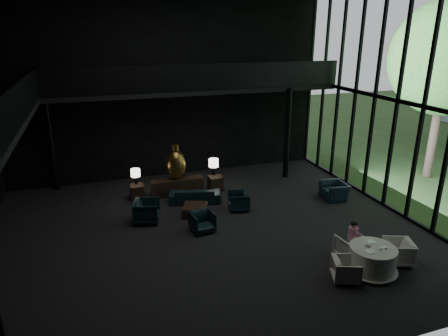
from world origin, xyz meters
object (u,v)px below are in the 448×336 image
object	(u,v)px
bronze_urn	(176,164)
side_table_left	(137,192)
side_table_right	(215,183)
sofa	(195,193)
lounge_armchair_south	(202,221)
dining_table	(372,261)
console	(177,187)
dining_chair_west	(346,269)
lounge_armchair_west	(147,209)
table_lamp_right	(214,164)
lounge_armchair_east	(239,201)
coffee_table	(195,210)
dining_chair_north	(351,246)
child	(353,231)
table_lamp_left	(136,173)
window_armchair	(334,189)
dining_chair_east	(398,251)

from	to	relation	value
bronze_urn	side_table_left	world-z (taller)	bronze_urn
side_table_right	sofa	xyz separation A→B (m)	(-1.11, -0.89, 0.06)
side_table_right	lounge_armchair_south	distance (m)	3.61
sofa	dining_table	size ratio (longest dim) A/B	1.31
console	lounge_armchair_south	world-z (taller)	lounge_armchair_south
side_table_right	dining_chair_west	bearing A→B (deg)	-78.85
console	lounge_armchair_west	size ratio (longest dim) A/B	2.17
sofa	side_table_left	bearing A→B (deg)	-11.33
table_lamp_right	dining_chair_west	distance (m)	7.56
console	lounge_armchair_south	bearing A→B (deg)	-87.94
table_lamp_right	lounge_armchair_east	xyz separation A→B (m)	(0.25, -2.33, -0.73)
coffee_table	dining_chair_north	size ratio (longest dim) A/B	1.13
side_table_left	console	bearing A→B (deg)	-3.63
table_lamp_right	child	world-z (taller)	table_lamp_right
table_lamp_left	table_lamp_right	xyz separation A→B (m)	(3.20, -0.03, 0.08)
window_armchair	table_lamp_right	bearing A→B (deg)	-116.73
console	lounge_armchair_south	distance (m)	3.33
coffee_table	child	size ratio (longest dim) A/B	1.40
console	sofa	world-z (taller)	sofa
lounge_armchair_east	coffee_table	bearing A→B (deg)	-79.75
lounge_armchair_west	lounge_armchair_east	distance (m)	3.37
sofa	lounge_armchair_west	bearing A→B (deg)	44.14
lounge_armchair_east	dining_chair_east	world-z (taller)	dining_chair_east
console	bronze_urn	world-z (taller)	bronze_urn
sofa	dining_chair_east	bearing A→B (deg)	141.25
sofa	lounge_armchair_south	bearing A→B (deg)	96.16
bronze_urn	lounge_armchair_west	size ratio (longest dim) A/B	1.48
dining_chair_north	window_armchair	bearing A→B (deg)	-123.03
table_lamp_left	dining_chair_north	size ratio (longest dim) A/B	0.82
console	dining_chair_east	xyz separation A→B (m)	(4.92, -6.95, 0.05)
sofa	table_lamp_left	bearing A→B (deg)	-14.00
table_lamp_left	dining_table	size ratio (longest dim) A/B	0.43
side_table_left	lounge_armchair_east	xyz separation A→B (m)	(3.45, -2.24, 0.07)
bronze_urn	dining_chair_east	size ratio (longest dim) A/B	1.88
lounge_armchair_east	child	distance (m)	4.50
console	dining_chair_north	world-z (taller)	dining_chair_north
coffee_table	dining_table	distance (m)	6.23
table_lamp_right	lounge_armchair_south	world-z (taller)	table_lamp_right
lounge_armchair_south	dining_chair_east	world-z (taller)	dining_chair_east
console	dining_chair_north	size ratio (longest dim) A/B	2.81
coffee_table	child	xyz separation A→B (m)	(3.77, -4.02, 0.56)
sofa	window_armchair	bearing A→B (deg)	179.95
side_table_left	bronze_urn	bearing A→B (deg)	-1.04
sofa	child	xyz separation A→B (m)	(3.49, -5.16, 0.38)
lounge_armchair_west	window_armchair	size ratio (longest dim) A/B	1.03
side_table_right	table_lamp_right	size ratio (longest dim) A/B	0.88
table_lamp_left	lounge_armchair_west	xyz separation A→B (m)	(0.08, -2.28, -0.54)
window_armchair	table_lamp_left	bearing A→B (deg)	-104.79
table_lamp_right	window_armchair	bearing A→B (deg)	-31.07
table_lamp_right	window_armchair	size ratio (longest dim) A/B	0.73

